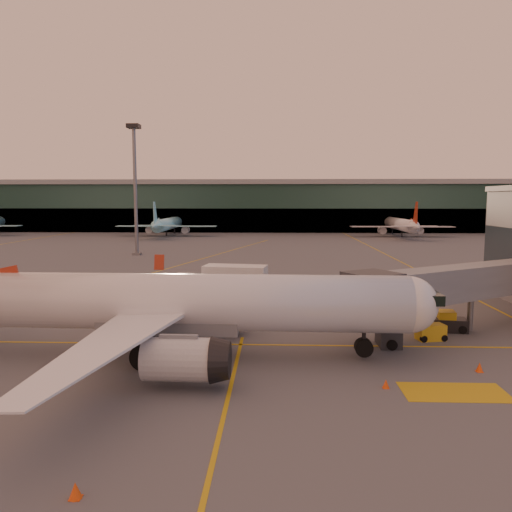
{
  "coord_description": "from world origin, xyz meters",
  "views": [
    {
      "loc": [
        7.6,
        -32.14,
        11.1
      ],
      "look_at": [
        5.56,
        21.21,
        5.0
      ],
      "focal_mm": 35.0,
      "sensor_mm": 36.0,
      "label": 1
    }
  ],
  "objects_px": {
    "main_airplane": "(168,304)",
    "gpu_cart": "(431,332)",
    "catering_truck": "(236,286)",
    "pushback_tug": "(446,323)"
  },
  "relations": [
    {
      "from": "main_airplane",
      "to": "gpu_cart",
      "type": "distance_m",
      "value": 20.7
    },
    {
      "from": "main_airplane",
      "to": "gpu_cart",
      "type": "xyz_separation_m",
      "value": [
        19.88,
        4.86,
        -3.12
      ]
    },
    {
      "from": "catering_truck",
      "to": "main_airplane",
      "type": "bearing_deg",
      "value": -96.39
    },
    {
      "from": "main_airplane",
      "to": "pushback_tug",
      "type": "height_order",
      "value": "main_airplane"
    },
    {
      "from": "pushback_tug",
      "to": "catering_truck",
      "type": "bearing_deg",
      "value": 169.59
    },
    {
      "from": "main_airplane",
      "to": "pushback_tug",
      "type": "distance_m",
      "value": 23.52
    },
    {
      "from": "catering_truck",
      "to": "gpu_cart",
      "type": "xyz_separation_m",
      "value": [
        16.15,
        -8.83,
        -2.04
      ]
    },
    {
      "from": "main_airplane",
      "to": "catering_truck",
      "type": "distance_m",
      "value": 14.23
    },
    {
      "from": "main_airplane",
      "to": "pushback_tug",
      "type": "xyz_separation_m",
      "value": [
        22.01,
        7.71,
        -3.04
      ]
    },
    {
      "from": "gpu_cart",
      "to": "main_airplane",
      "type": "bearing_deg",
      "value": -177.43
    }
  ]
}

